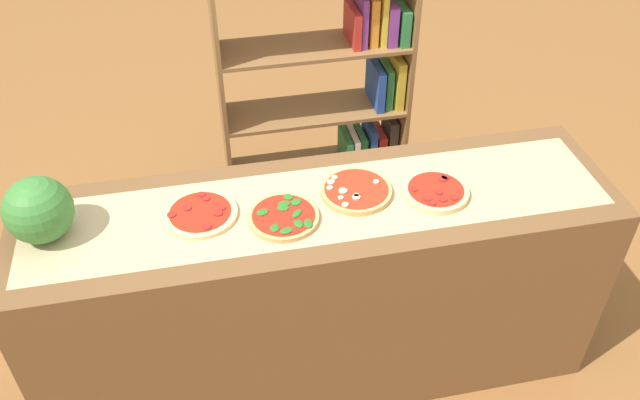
{
  "coord_description": "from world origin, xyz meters",
  "views": [
    {
      "loc": [
        -0.37,
        -1.78,
        2.45
      ],
      "look_at": [
        0.0,
        0.0,
        0.93
      ],
      "focal_mm": 37.18,
      "sensor_mm": 36.0,
      "label": 1
    }
  ],
  "objects_px": {
    "bookshelf": "(340,109)",
    "pizza_spinach_1": "(284,217)",
    "pizza_mushroom_2": "(356,191)",
    "pizza_pepperoni_0": "(200,213)",
    "pizza_pepperoni_3": "(436,191)",
    "watermelon": "(38,210)"
  },
  "relations": [
    {
      "from": "bookshelf",
      "to": "pizza_spinach_1",
      "type": "bearing_deg",
      "value": -113.45
    },
    {
      "from": "pizza_pepperoni_3",
      "to": "pizza_spinach_1",
      "type": "bearing_deg",
      "value": -177.48
    },
    {
      "from": "pizza_pepperoni_3",
      "to": "watermelon",
      "type": "bearing_deg",
      "value": 177.55
    },
    {
      "from": "pizza_spinach_1",
      "to": "watermelon",
      "type": "bearing_deg",
      "value": 174.07
    },
    {
      "from": "pizza_spinach_1",
      "to": "watermelon",
      "type": "xyz_separation_m",
      "value": [
        -0.8,
        0.08,
        0.1
      ]
    },
    {
      "from": "watermelon",
      "to": "bookshelf",
      "type": "distance_m",
      "value": 1.6
    },
    {
      "from": "bookshelf",
      "to": "pizza_mushroom_2",
      "type": "bearing_deg",
      "value": -99.93
    },
    {
      "from": "pizza_mushroom_2",
      "to": "bookshelf",
      "type": "bearing_deg",
      "value": 80.07
    },
    {
      "from": "pizza_pepperoni_3",
      "to": "watermelon",
      "type": "xyz_separation_m",
      "value": [
        -1.37,
        0.06,
        0.1
      ]
    },
    {
      "from": "pizza_spinach_1",
      "to": "pizza_pepperoni_3",
      "type": "relative_size",
      "value": 1.03
    },
    {
      "from": "watermelon",
      "to": "bookshelf",
      "type": "relative_size",
      "value": 0.16
    },
    {
      "from": "pizza_spinach_1",
      "to": "pizza_mushroom_2",
      "type": "bearing_deg",
      "value": 17.14
    },
    {
      "from": "pizza_pepperoni_3",
      "to": "bookshelf",
      "type": "height_order",
      "value": "bookshelf"
    },
    {
      "from": "pizza_mushroom_2",
      "to": "pizza_pepperoni_0",
      "type": "bearing_deg",
      "value": -179.29
    },
    {
      "from": "pizza_pepperoni_0",
      "to": "pizza_spinach_1",
      "type": "height_order",
      "value": "pizza_spinach_1"
    },
    {
      "from": "pizza_pepperoni_0",
      "to": "pizza_pepperoni_3",
      "type": "bearing_deg",
      "value": -3.7
    },
    {
      "from": "pizza_spinach_1",
      "to": "pizza_pepperoni_3",
      "type": "bearing_deg",
      "value": 2.52
    },
    {
      "from": "pizza_pepperoni_0",
      "to": "bookshelf",
      "type": "distance_m",
      "value": 1.22
    },
    {
      "from": "pizza_pepperoni_0",
      "to": "pizza_mushroom_2",
      "type": "xyz_separation_m",
      "value": [
        0.56,
        0.01,
        0.0
      ]
    },
    {
      "from": "pizza_pepperoni_3",
      "to": "pizza_pepperoni_0",
      "type": "bearing_deg",
      "value": 176.3
    },
    {
      "from": "pizza_pepperoni_0",
      "to": "pizza_mushroom_2",
      "type": "distance_m",
      "value": 0.56
    },
    {
      "from": "pizza_pepperoni_3",
      "to": "bookshelf",
      "type": "distance_m",
      "value": 1.04
    }
  ]
}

